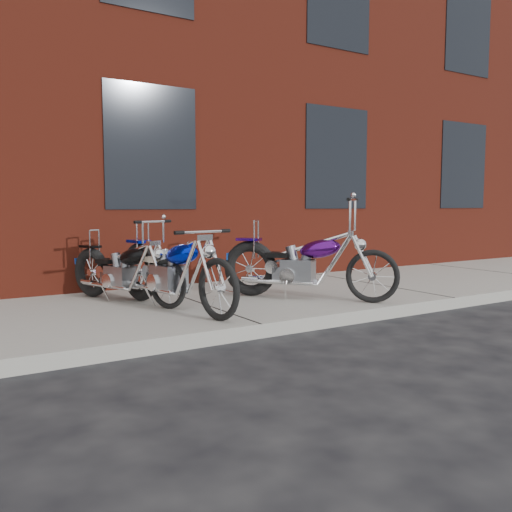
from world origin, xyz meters
TOP-DOWN VIEW (x-y plane):
  - ground at (0.00, 0.00)m, footprint 120.00×120.00m
  - sidewalk at (0.00, 1.50)m, footprint 22.00×3.00m
  - building_brick at (0.00, 8.00)m, footprint 22.00×10.00m
  - chopper_purple at (1.27, 0.98)m, footprint 1.53×1.87m
  - chopper_blue at (-0.44, 1.24)m, footprint 0.66×2.29m
  - chopper_third at (-0.77, 1.99)m, footprint 0.86×1.93m

SIDE VIEW (x-z plane):
  - ground at x=0.00m, z-range 0.00..0.00m
  - sidewalk at x=0.00m, z-range 0.00..0.15m
  - chopper_third at x=-0.77m, z-range 0.00..1.03m
  - chopper_blue at x=-0.44m, z-range 0.06..1.07m
  - chopper_purple at x=1.27m, z-range -0.08..1.22m
  - building_brick at x=0.00m, z-range 0.00..8.00m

